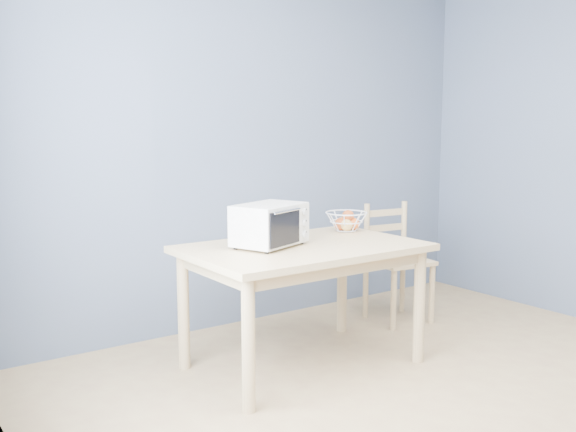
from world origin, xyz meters
TOP-DOWN VIEW (x-y plane):
  - room at (0.00, 0.00)m, footprint 4.01×4.51m
  - dining_table at (-0.30, 1.27)m, footprint 1.40×0.90m
  - toaster_oven at (-0.51, 1.34)m, footprint 0.51×0.44m
  - fruit_basket at (0.23, 1.50)m, footprint 0.29×0.29m
  - dining_chair at (0.84, 1.63)m, footprint 0.46×0.46m

SIDE VIEW (x-z plane):
  - dining_chair at x=0.84m, z-range -0.01..0.87m
  - dining_table at x=-0.30m, z-range 0.27..1.02m
  - fruit_basket at x=0.23m, z-range 0.75..0.89m
  - toaster_oven at x=-0.51m, z-range 0.76..1.01m
  - room at x=0.00m, z-range -0.01..2.61m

